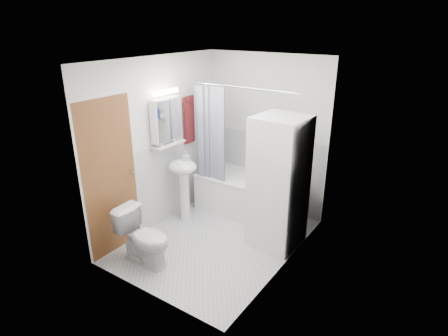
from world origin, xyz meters
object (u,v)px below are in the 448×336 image
Objects in this scene: bathtub at (247,194)px; toilet at (145,238)px; sink at (183,176)px; washer_dryer at (278,183)px.

bathtub is 1.85m from toilet.
sink reaches higher than toilet.
sink is 0.60× the size of washer_dryer.
toilet is (-1.13, -1.31, -0.53)m from washer_dryer.
toilet is at bearing -127.77° from washer_dryer.
washer_dryer is (0.74, -0.50, 0.55)m from bathtub.
toilet is (0.30, -1.12, -0.36)m from sink.
sink is 1.45m from washer_dryer.
bathtub is 2.19× the size of toilet.
sink reaches higher than bathtub.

